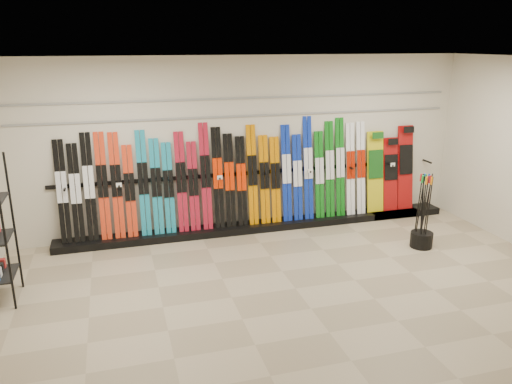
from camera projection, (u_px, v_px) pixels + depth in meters
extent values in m
plane|color=gray|center=(295.00, 289.00, 6.75)|extent=(8.00, 8.00, 0.00)
plane|color=beige|center=(247.00, 145.00, 8.62)|extent=(8.00, 0.00, 8.00)
plane|color=silver|center=(301.00, 60.00, 5.88)|extent=(8.00, 8.00, 0.00)
cube|color=black|center=(262.00, 226.00, 8.89)|extent=(8.00, 0.40, 0.12)
cube|color=black|center=(62.00, 192.00, 7.83)|extent=(0.17, 0.26, 1.64)
cube|color=black|center=(76.00, 193.00, 7.89)|extent=(0.17, 0.25, 1.57)
cube|color=black|center=(89.00, 187.00, 7.93)|extent=(0.17, 0.28, 1.73)
cube|color=red|center=(103.00, 186.00, 7.99)|extent=(0.17, 0.28, 1.73)
cube|color=red|center=(117.00, 186.00, 8.05)|extent=(0.17, 0.27, 1.71)
cube|color=red|center=(130.00, 191.00, 8.11)|extent=(0.17, 0.24, 1.50)
cube|color=teal|center=(143.00, 183.00, 8.16)|extent=(0.17, 0.28, 1.72)
cube|color=teal|center=(156.00, 187.00, 8.22)|extent=(0.17, 0.26, 1.58)
cube|color=teal|center=(169.00, 188.00, 8.28)|extent=(0.17, 0.24, 1.51)
cube|color=#A31429|center=(181.00, 182.00, 8.33)|extent=(0.17, 0.27, 1.67)
cube|color=#A31429|center=(193.00, 186.00, 8.39)|extent=(0.17, 0.24, 1.50)
cube|color=#A31429|center=(206.00, 177.00, 8.43)|extent=(0.17, 0.29, 1.80)
cube|color=black|center=(218.00, 178.00, 8.49)|extent=(0.17, 0.28, 1.72)
cube|color=black|center=(229.00, 181.00, 8.55)|extent=(0.17, 0.26, 1.60)
cube|color=black|center=(241.00, 181.00, 8.61)|extent=(0.17, 0.25, 1.55)
cube|color=#D37700|center=(252.00, 175.00, 8.65)|extent=(0.17, 0.28, 1.73)
cube|color=#D37700|center=(264.00, 180.00, 8.72)|extent=(0.17, 0.25, 1.54)
cube|color=#D37700|center=(275.00, 180.00, 8.78)|extent=(0.17, 0.24, 1.50)
cube|color=#0E289F|center=(286.00, 173.00, 8.82)|extent=(0.17, 0.27, 1.70)
cube|color=#0E289F|center=(297.00, 178.00, 8.89)|extent=(0.17, 0.25, 1.52)
cube|color=#0E289F|center=(308.00, 168.00, 8.92)|extent=(0.17, 0.29, 1.83)
cube|color=#116815|center=(319.00, 175.00, 9.00)|extent=(0.17, 0.25, 1.56)
cube|color=#116815|center=(330.00, 170.00, 9.04)|extent=(0.17, 0.28, 1.73)
cube|color=#116815|center=(340.00, 167.00, 9.09)|extent=(0.17, 0.29, 1.78)
cube|color=white|center=(350.00, 169.00, 9.16)|extent=(0.17, 0.27, 1.68)
cube|color=white|center=(361.00, 168.00, 9.21)|extent=(0.17, 0.27, 1.69)
cube|color=gold|center=(375.00, 172.00, 9.32)|extent=(0.33, 0.23, 1.51)
cube|color=#990C0C|center=(390.00, 174.00, 9.41)|extent=(0.30, 0.21, 1.38)
cube|color=#990C0C|center=(405.00, 168.00, 9.48)|extent=(0.31, 0.24, 1.58)
cylinder|color=black|center=(421.00, 240.00, 8.09)|extent=(0.36, 0.36, 0.25)
cylinder|color=black|center=(424.00, 212.00, 7.91)|extent=(0.09, 0.06, 1.18)
cylinder|color=black|center=(428.00, 213.00, 7.87)|extent=(0.04, 0.03, 1.18)
cylinder|color=black|center=(425.00, 209.00, 8.06)|extent=(0.16, 0.04, 1.17)
cylinder|color=black|center=(422.00, 209.00, 8.05)|extent=(0.06, 0.07, 1.18)
cylinder|color=black|center=(418.00, 209.00, 8.06)|extent=(0.03, 0.10, 1.18)
cylinder|color=black|center=(423.00, 213.00, 7.88)|extent=(0.02, 0.04, 1.18)
cylinder|color=black|center=(422.00, 209.00, 8.06)|extent=(0.06, 0.04, 1.18)
cylinder|color=black|center=(419.00, 211.00, 7.96)|extent=(0.03, 0.13, 1.18)
cylinder|color=black|center=(427.00, 211.00, 7.95)|extent=(0.05, 0.02, 1.18)
cube|color=gray|center=(247.00, 116.00, 8.45)|extent=(7.60, 0.02, 0.03)
cube|color=gray|center=(247.00, 98.00, 8.37)|extent=(7.60, 0.02, 0.03)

